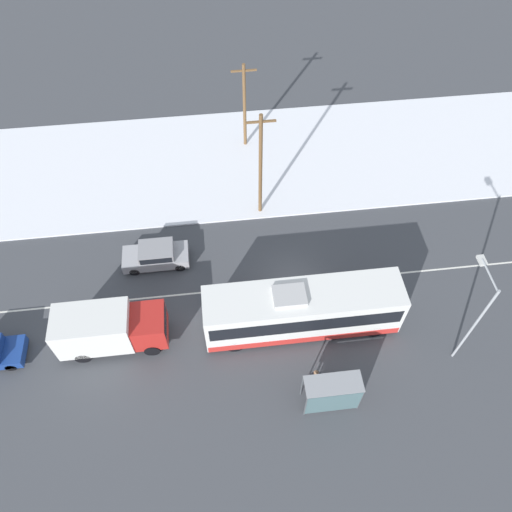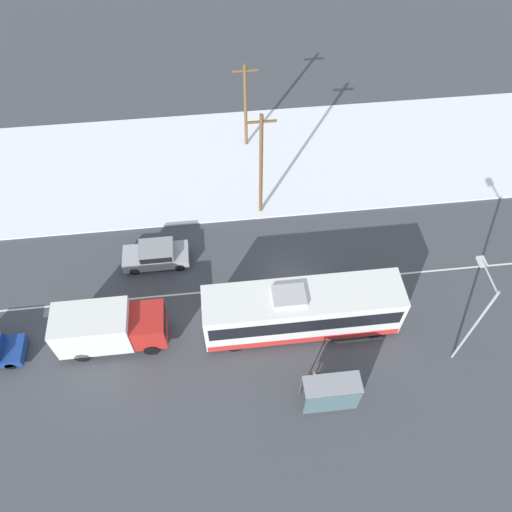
# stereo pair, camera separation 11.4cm
# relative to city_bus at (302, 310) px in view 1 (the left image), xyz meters

# --- Properties ---
(ground_plane) EXTENTS (120.00, 120.00, 0.00)m
(ground_plane) POSITION_rel_city_bus_xyz_m (0.02, 2.98, -1.76)
(ground_plane) COLOR #424449
(snow_lot) EXTENTS (80.00, 11.81, 0.12)m
(snow_lot) POSITION_rel_city_bus_xyz_m (0.02, 14.53, -1.70)
(snow_lot) COLOR white
(snow_lot) RESTS_ON ground_plane
(lane_marking_center) EXTENTS (60.00, 0.12, 0.00)m
(lane_marking_center) POSITION_rel_city_bus_xyz_m (0.02, 2.98, -1.76)
(lane_marking_center) COLOR silver
(lane_marking_center) RESTS_ON ground_plane
(city_bus) EXTENTS (11.18, 2.57, 3.61)m
(city_bus) POSITION_rel_city_bus_xyz_m (0.00, 0.00, 0.00)
(city_bus) COLOR white
(city_bus) RESTS_ON ground_plane
(box_truck) EXTENTS (6.08, 2.30, 2.95)m
(box_truck) POSITION_rel_city_bus_xyz_m (-10.96, 0.18, -0.14)
(box_truck) COLOR silver
(box_truck) RESTS_ON ground_plane
(sedan_car) EXTENTS (4.19, 1.80, 1.51)m
(sedan_car) POSITION_rel_city_bus_xyz_m (-8.45, 5.66, -0.94)
(sedan_car) COLOR #9E9EA3
(sedan_car) RESTS_ON ground_plane
(pedestrian_at_stop) EXTENTS (0.59, 0.26, 1.65)m
(pedestrian_at_stop) POSITION_rel_city_bus_xyz_m (0.11, -3.71, -0.75)
(pedestrian_at_stop) COLOR #23232D
(pedestrian_at_stop) RESTS_ON ground_plane
(bus_shelter) EXTENTS (2.97, 1.20, 2.40)m
(bus_shelter) POSITION_rel_city_bus_xyz_m (0.74, -5.04, -0.08)
(bus_shelter) COLOR gray
(bus_shelter) RESTS_ON ground_plane
(streetlamp) EXTENTS (0.36, 2.28, 6.90)m
(streetlamp) POSITION_rel_city_bus_xyz_m (8.36, -2.52, 2.61)
(streetlamp) COLOR #9EA3A8
(streetlamp) RESTS_ON ground_plane
(utility_pole_roadside) EXTENTS (1.80, 0.24, 8.30)m
(utility_pole_roadside) POSITION_rel_city_bus_xyz_m (-1.29, 9.30, 2.58)
(utility_pole_roadside) COLOR brown
(utility_pole_roadside) RESTS_ON ground_plane
(utility_pole_snowlot) EXTENTS (1.80, 0.24, 7.05)m
(utility_pole_snowlot) POSITION_rel_city_bus_xyz_m (-1.60, 16.41, 1.95)
(utility_pole_snowlot) COLOR brown
(utility_pole_snowlot) RESTS_ON ground_plane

